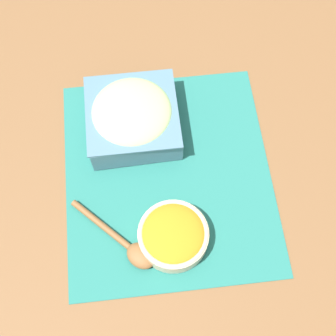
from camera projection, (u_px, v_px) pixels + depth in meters
The scene contains 5 objects.
ground_plane at pixel (168, 175), 0.92m from camera, with size 3.00×3.00×0.00m, color brown.
placemat at pixel (168, 175), 0.92m from camera, with size 0.45×0.40×0.00m.
carrot_bowl at pixel (173, 235), 0.84m from camera, with size 0.13×0.13×0.05m.
cucumber_bowl at pixel (132, 116), 0.92m from camera, with size 0.18×0.18×0.08m.
wooden_spoon at pixel (130, 247), 0.84m from camera, with size 0.16×0.16×0.02m.
Camera 1 is at (0.37, -0.04, 0.84)m, focal length 50.00 mm.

